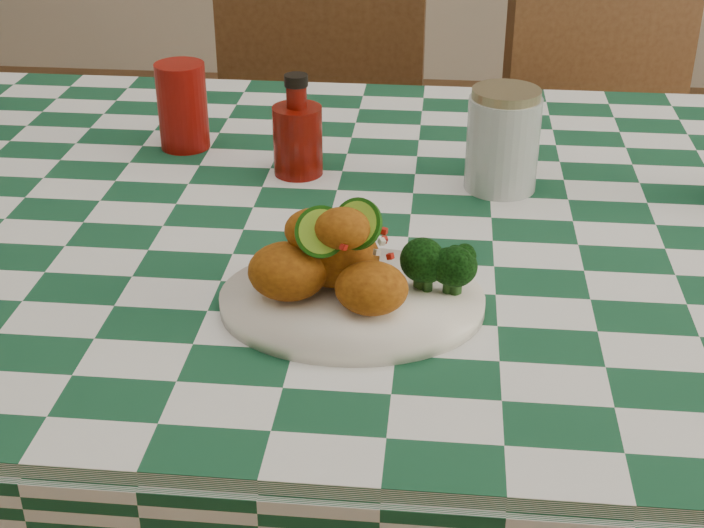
# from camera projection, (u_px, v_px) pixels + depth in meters

# --- Properties ---
(dining_table) EXTENTS (1.66, 1.06, 0.79)m
(dining_table) POSITION_uv_depth(u_px,v_px,m) (403.00, 455.00, 1.44)
(dining_table) COLOR #164A2D
(dining_table) RESTS_ON ground
(plate) EXTENTS (0.30, 0.24, 0.02)m
(plate) POSITION_uv_depth(u_px,v_px,m) (352.00, 302.00, 1.04)
(plate) COLOR white
(plate) RESTS_ON dining_table
(fried_chicken_pile) EXTENTS (0.16, 0.12, 0.10)m
(fried_chicken_pile) POSITION_uv_depth(u_px,v_px,m) (344.00, 252.00, 1.02)
(fried_chicken_pile) COLOR #A2570F
(fried_chicken_pile) RESTS_ON plate
(broccoli_side) EXTENTS (0.08, 0.08, 0.06)m
(broccoli_side) POSITION_uv_depth(u_px,v_px,m) (442.00, 270.00, 1.03)
(broccoli_side) COLOR black
(broccoli_side) RESTS_ON plate
(red_tumbler) EXTENTS (0.08, 0.08, 0.13)m
(red_tumbler) POSITION_uv_depth(u_px,v_px,m) (182.00, 106.00, 1.43)
(red_tumbler) COLOR maroon
(red_tumbler) RESTS_ON dining_table
(ketchup_bottle) EXTENTS (0.07, 0.07, 0.14)m
(ketchup_bottle) POSITION_uv_depth(u_px,v_px,m) (297.00, 125.00, 1.34)
(ketchup_bottle) COLOR #650B05
(ketchup_bottle) RESTS_ON dining_table
(mason_jar) EXTENTS (0.09, 0.09, 0.14)m
(mason_jar) POSITION_uv_depth(u_px,v_px,m) (503.00, 139.00, 1.30)
(mason_jar) COLOR #B2BCBA
(mason_jar) RESTS_ON dining_table
(wooden_chair_left) EXTENTS (0.46, 0.48, 0.96)m
(wooden_chair_left) POSITION_uv_depth(u_px,v_px,m) (306.00, 200.00, 2.02)
(wooden_chair_left) COLOR #472814
(wooden_chair_left) RESTS_ON ground
(wooden_chair_right) EXTENTS (0.54, 0.55, 0.91)m
(wooden_chair_right) POSITION_uv_depth(u_px,v_px,m) (628.00, 219.00, 1.99)
(wooden_chair_right) COLOR #472814
(wooden_chair_right) RESTS_ON ground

